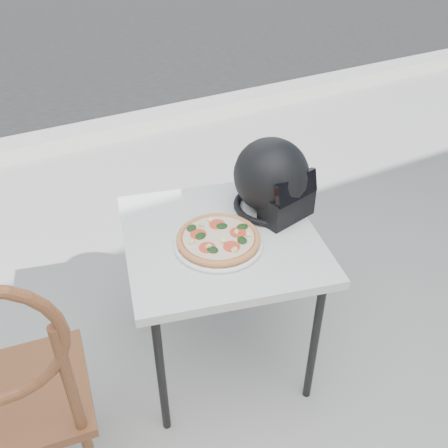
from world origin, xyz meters
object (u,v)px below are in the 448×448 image
pizza (218,238)px  plate (218,243)px  helmet (273,180)px  cafe_table_main (221,247)px  cafe_chair_main (11,390)px

pizza → plate: bearing=-125.7°
helmet → cafe_table_main: bearing=-179.8°
helmet → cafe_chair_main: cafe_chair_main is taller
plate → cafe_chair_main: bearing=-164.5°
cafe_table_main → plate: 0.10m
plate → pizza: (0.00, 0.00, 0.02)m
plate → helmet: 0.35m
plate → cafe_chair_main: (-0.79, -0.22, -0.09)m
plate → pizza: size_ratio=0.90×
pizza → cafe_table_main: bearing=55.1°
cafe_table_main → helmet: helmet is taller
pizza → helmet: bearing=20.8°
plate → helmet: helmet is taller
plate → cafe_chair_main: 0.83m
cafe_chair_main → plate: bearing=-156.7°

